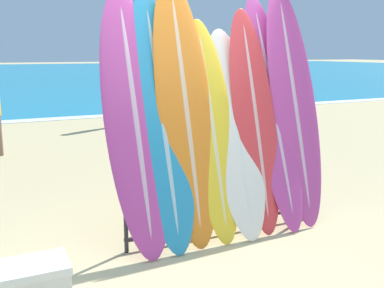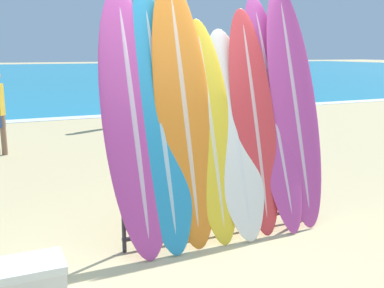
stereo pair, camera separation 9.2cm
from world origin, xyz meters
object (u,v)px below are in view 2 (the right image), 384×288
at_px(surfboard_slot_5, 254,120).
at_px(surfboard_slot_6, 273,110).
at_px(surfboard_slot_0, 133,120).
at_px(person_mid_beach, 115,92).
at_px(surfboard_slot_4, 234,132).
at_px(surfboard_slot_1, 160,119).
at_px(surfboard_slot_3, 210,129).
at_px(cooler_box, 30,283).
at_px(surfboard_slot_7, 294,104).
at_px(surfboard_rack, 224,194).
at_px(surfboard_slot_2, 184,110).

height_order(surfboard_slot_5, surfboard_slot_6, surfboard_slot_6).
height_order(surfboard_slot_0, person_mid_beach, surfboard_slot_0).
bearing_deg(surfboard_slot_4, surfboard_slot_0, 176.66).
distance_m(surfboard_slot_1, surfboard_slot_6, 1.29).
height_order(surfboard_slot_5, person_mid_beach, surfboard_slot_5).
bearing_deg(surfboard_slot_3, cooler_box, -159.89).
distance_m(surfboard_slot_0, surfboard_slot_6, 1.55).
height_order(surfboard_slot_6, person_mid_beach, surfboard_slot_6).
bearing_deg(surfboard_slot_5, cooler_box, -163.96).
bearing_deg(surfboard_slot_7, surfboard_rack, -171.68).
distance_m(surfboard_slot_3, surfboard_slot_6, 0.80).
bearing_deg(cooler_box, surfboard_slot_6, 15.95).
relative_size(surfboard_slot_6, surfboard_slot_7, 0.96).
xyz_separation_m(surfboard_slot_4, surfboard_slot_7, (0.77, 0.06, 0.24)).
distance_m(surfboard_slot_3, person_mid_beach, 6.99).
bearing_deg(surfboard_slot_5, surfboard_slot_7, 5.85).
relative_size(surfboard_rack, surfboard_slot_3, 0.98).
distance_m(surfboard_rack, person_mid_beach, 7.07).
xyz_separation_m(surfboard_slot_0, surfboard_slot_7, (1.81, 0.00, 0.06)).
bearing_deg(person_mid_beach, surfboard_slot_5, 36.89).
xyz_separation_m(surfboard_rack, surfboard_slot_0, (-0.89, 0.13, 0.80)).
xyz_separation_m(surfboard_slot_1, surfboard_slot_4, (0.78, -0.05, -0.17)).
distance_m(surfboard_slot_0, surfboard_slot_7, 1.81).
bearing_deg(surfboard_slot_5, surfboard_rack, -168.28).
bearing_deg(surfboard_slot_0, surfboard_slot_3, -4.23).
distance_m(surfboard_slot_1, person_mid_beach, 7.03).
bearing_deg(surfboard_slot_0, surfboard_slot_4, -3.34).
distance_m(surfboard_slot_2, person_mid_beach, 6.99).
bearing_deg(surfboard_slot_1, surfboard_slot_5, -2.68).
bearing_deg(person_mid_beach, surfboard_slot_0, 26.47).
xyz_separation_m(surfboard_slot_7, cooler_box, (-2.85, -0.72, -1.12)).
bearing_deg(surfboard_slot_0, surfboard_slot_7, 0.02).
distance_m(surfboard_slot_3, cooler_box, 2.14).
xyz_separation_m(surfboard_slot_3, surfboard_slot_4, (0.27, -0.00, -0.04)).
height_order(surfboard_slot_1, surfboard_slot_3, surfboard_slot_1).
xyz_separation_m(surfboard_slot_2, person_mid_beach, (1.09, 6.90, -0.41)).
relative_size(surfboard_slot_1, surfboard_slot_6, 0.99).
xyz_separation_m(surfboard_slot_0, surfboard_slot_6, (1.55, 0.02, 0.01)).
bearing_deg(person_mid_beach, surfboard_slot_1, 28.55).
bearing_deg(surfboard_slot_4, surfboard_slot_5, 1.58).
distance_m(surfboard_slot_6, surfboard_slot_7, 0.27).
bearing_deg(surfboard_slot_5, surfboard_slot_1, 177.32).
bearing_deg(cooler_box, surfboard_slot_5, 16.04).
bearing_deg(surfboard_slot_0, surfboard_slot_6, 0.76).
xyz_separation_m(surfboard_rack, cooler_box, (-1.93, -0.59, -0.26)).
bearing_deg(surfboard_slot_6, cooler_box, -164.05).
bearing_deg(surfboard_slot_2, surfboard_slot_1, 178.95).
distance_m(surfboard_slot_5, surfboard_slot_7, 0.56).
bearing_deg(surfboard_slot_3, surfboard_slot_1, 174.38).
height_order(surfboard_rack, surfboard_slot_6, surfboard_slot_6).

